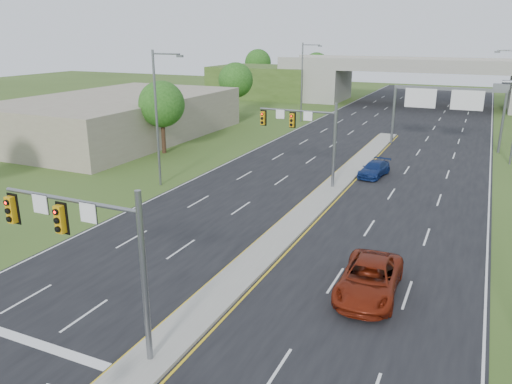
{
  "coord_description": "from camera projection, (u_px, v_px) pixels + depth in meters",
  "views": [
    {
      "loc": [
        10.6,
        -13.28,
        12.19
      ],
      "look_at": [
        -1.41,
        12.97,
        3.0
      ],
      "focal_mm": 35.0,
      "sensor_mm": 36.0,
      "label": 1
    }
  ],
  "objects": [
    {
      "name": "lightpole_l_mid",
      "position": [
        158.0,
        113.0,
        40.15
      ],
      "size": [
        2.85,
        0.25,
        11.0
      ],
      "color": "slate",
      "rests_on": "ground"
    },
    {
      "name": "overpass",
      "position": [
        422.0,
        85.0,
        87.64
      ],
      "size": [
        80.0,
        14.0,
        8.1
      ],
      "color": "gray",
      "rests_on": "ground"
    },
    {
      "name": "tree_back_a",
      "position": [
        258.0,
        63.0,
        114.15
      ],
      "size": [
        6.0,
        6.0,
        8.85
      ],
      "color": "#382316",
      "rests_on": "ground"
    },
    {
      "name": "tree_back_b",
      "position": [
        316.0,
        66.0,
        108.69
      ],
      "size": [
        5.6,
        5.6,
        8.32
      ],
      "color": "#382316",
      "rests_on": "ground"
    },
    {
      "name": "signal_mast_near",
      "position": [
        92.0,
        241.0,
        18.8
      ],
      "size": [
        6.62,
        0.6,
        7.0
      ],
      "color": "slate",
      "rests_on": "ground"
    },
    {
      "name": "lane_markings",
      "position": [
        338.0,
        176.0,
        44.69
      ],
      "size": [
        23.72,
        160.0,
        0.01
      ],
      "color": "gold",
      "rests_on": "road"
    },
    {
      "name": "sign_gantry",
      "position": [
        446.0,
        101.0,
        54.08
      ],
      "size": [
        11.58,
        0.44,
        6.67
      ],
      "color": "slate",
      "rests_on": "ground"
    },
    {
      "name": "lightpole_l_far",
      "position": [
        303.0,
        79.0,
        70.48
      ],
      "size": [
        2.85,
        0.25,
        11.0
      ],
      "color": "slate",
      "rests_on": "ground"
    },
    {
      "name": "car_far_a",
      "position": [
        369.0,
        279.0,
        24.15
      ],
      "size": [
        2.99,
        6.02,
        1.64
      ],
      "primitive_type": "imported",
      "rotation": [
        0.0,
        0.0,
        0.05
      ],
      "color": "maroon",
      "rests_on": "road"
    },
    {
      "name": "tree_l_mid",
      "position": [
        236.0,
        80.0,
        74.9
      ],
      "size": [
        5.2,
        5.2,
        8.12
      ],
      "color": "#382316",
      "rests_on": "ground"
    },
    {
      "name": "commercial_building",
      "position": [
        118.0,
        117.0,
        60.87
      ],
      "size": [
        18.0,
        30.0,
        5.0
      ],
      "primitive_type": "cube",
      "color": "gray",
      "rests_on": "ground"
    },
    {
      "name": "tree_l_near",
      "position": [
        162.0,
        104.0,
        51.76
      ],
      "size": [
        4.8,
        4.8,
        7.6
      ],
      "color": "#382316",
      "rests_on": "ground"
    },
    {
      "name": "signal_mast_far",
      "position": [
        308.0,
        130.0,
        40.46
      ],
      "size": [
        6.62,
        0.6,
        7.0
      ],
      "color": "slate",
      "rests_on": "ground"
    },
    {
      "name": "median",
      "position": [
        325.0,
        194.0,
        39.3
      ],
      "size": [
        2.0,
        54.0,
        0.16
      ],
      "primitive_type": "cube",
      "color": "gray",
      "rests_on": "road"
    },
    {
      "name": "road",
      "position": [
        361.0,
        161.0,
        49.73
      ],
      "size": [
        24.0,
        160.0,
        0.02
      ],
      "primitive_type": "cube",
      "color": "black",
      "rests_on": "ground"
    },
    {
      "name": "car_far_b",
      "position": [
        374.0,
        169.0,
        44.4
      ],
      "size": [
        2.43,
        4.7,
        1.3
      ],
      "primitive_type": "imported",
      "rotation": [
        0.0,
        0.0,
        -0.14
      ],
      "color": "navy",
      "rests_on": "road"
    },
    {
      "name": "ground",
      "position": [
        151.0,
        362.0,
        19.4
      ],
      "size": [
        240.0,
        240.0,
        0.0
      ],
      "primitive_type": "plane",
      "color": "#374F1C",
      "rests_on": "ground"
    }
  ]
}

